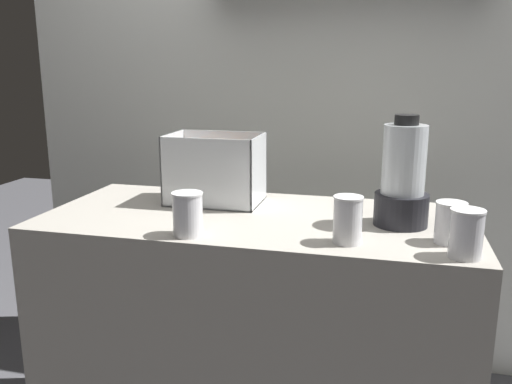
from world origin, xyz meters
The scene contains 8 objects.
counter centered at (0.00, 0.00, 0.45)m, with size 1.40×0.64×0.90m, color #9E998E.
back_wall_unit centered at (0.01, 0.77, 1.27)m, with size 2.60×0.24×2.50m.
carrot_display_bin centered at (-0.19, 0.14, 0.98)m, with size 0.33×0.22×0.25m.
blender_pitcher centered at (0.46, 0.01, 1.04)m, with size 0.17×0.17×0.34m.
juice_cup_carrot_far_left centered at (-0.14, -0.25, 0.96)m, with size 0.09×0.09×0.13m.
juice_cup_beet_left centered at (0.31, -0.21, 0.96)m, with size 0.08×0.08×0.13m.
juice_cup_beet_middle centered at (0.59, -0.14, 0.95)m, with size 0.09×0.09×0.12m.
juice_cup_carrot_right centered at (0.62, -0.25, 0.96)m, with size 0.09×0.09×0.13m.
Camera 1 is at (0.41, -1.65, 1.39)m, focal length 37.48 mm.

